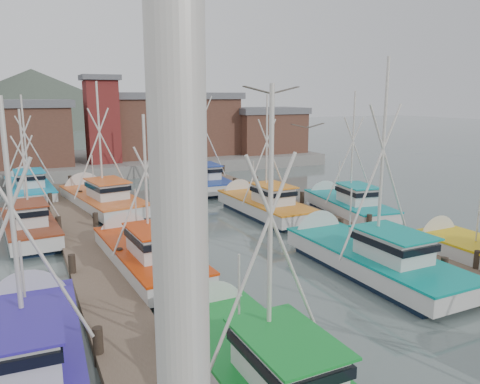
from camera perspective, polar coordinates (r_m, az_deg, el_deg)
name	(u,v)px	position (r m, az deg, el deg)	size (l,w,h in m)	color
ground	(295,292)	(19.45, 6.75, -12.03)	(260.00, 260.00, 0.00)	#475553
dock_left	(101,281)	(20.69, -16.62, -10.33)	(2.30, 46.00, 1.50)	brown
dock_right	(366,238)	(26.38, 15.10, -5.44)	(2.30, 46.00, 1.50)	brown
quay	(117,162)	(53.40, -14.73, 3.56)	(44.00, 16.00, 1.20)	gray
shed_left	(2,133)	(50.18, -27.02, 6.48)	(12.72, 8.48, 6.20)	brown
shed_center	(169,123)	(54.40, -8.68, 8.29)	(14.84, 9.54, 6.90)	brown
shed_right	(266,130)	(55.91, 3.21, 7.62)	(8.48, 6.36, 5.20)	brown
lookout_tower	(102,119)	(48.68, -16.48, 8.58)	(3.60, 3.60, 8.50)	maroon
distant_hills	(5,126)	(137.88, -26.77, 7.22)	(175.00, 140.00, 42.00)	#434E41
boat_4	(255,364)	(13.47, 1.86, -20.23)	(3.59, 9.17, 8.86)	black
boat_5	(364,256)	(22.08, 14.90, -7.51)	(4.14, 10.00, 10.26)	black
boat_6	(28,349)	(15.39, -24.48, -16.99)	(3.61, 9.43, 8.61)	black
boat_8	(144,253)	(22.16, -11.61, -7.31)	(3.46, 9.44, 7.83)	black
boat_9	(261,204)	(31.19, 2.52, -1.51)	(3.52, 9.22, 8.66)	black
boat_10	(29,225)	(28.72, -24.34, -3.73)	(3.19, 8.27, 7.74)	black
boat_11	(345,204)	(31.88, 12.64, -1.49)	(3.79, 8.78, 8.78)	black
boat_12	(100,199)	(34.30, -16.75, -0.78)	(4.87, 10.69, 9.69)	black
boat_13	(200,180)	(40.32, -4.93, 1.49)	(4.20, 9.54, 10.56)	black
boat_14	(29,188)	(40.34, -24.38, 0.48)	(3.67, 9.77, 8.71)	black
gull_near	(272,91)	(11.62, 3.88, 12.19)	(1.55, 0.62, 0.24)	slate
gull_far	(308,126)	(18.94, 8.25, 7.93)	(1.54, 0.61, 0.24)	slate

